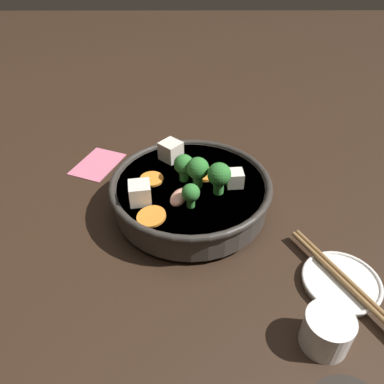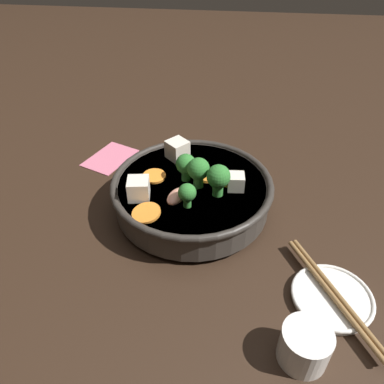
% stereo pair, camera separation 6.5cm
% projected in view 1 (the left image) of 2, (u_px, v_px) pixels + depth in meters
% --- Properties ---
extents(ground_plane, '(3.00, 3.00, 0.00)m').
position_uv_depth(ground_plane, '(192.00, 209.00, 0.68)').
color(ground_plane, black).
extents(stirfry_bowl, '(0.28, 0.28, 0.12)m').
position_uv_depth(stirfry_bowl, '(192.00, 191.00, 0.65)').
color(stirfry_bowl, '#38332D').
rests_on(stirfry_bowl, ground_plane).
extents(side_saucer, '(0.11, 0.11, 0.01)m').
position_uv_depth(side_saucer, '(343.00, 282.00, 0.54)').
color(side_saucer, white).
rests_on(side_saucer, ground_plane).
extents(tea_cup, '(0.06, 0.06, 0.05)m').
position_uv_depth(tea_cup, '(329.00, 331.00, 0.46)').
color(tea_cup, white).
rests_on(tea_cup, ground_plane).
extents(napkin, '(0.13, 0.11, 0.00)m').
position_uv_depth(napkin, '(99.00, 164.00, 0.79)').
color(napkin, '#D16B84').
rests_on(napkin, ground_plane).
extents(chopsticks_pair, '(0.19, 0.11, 0.01)m').
position_uv_depth(chopsticks_pair, '(344.00, 278.00, 0.54)').
color(chopsticks_pair, olive).
rests_on(chopsticks_pair, side_saucer).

